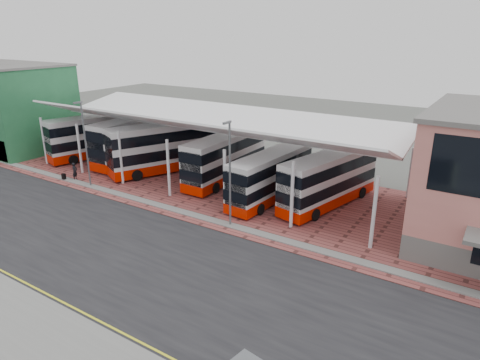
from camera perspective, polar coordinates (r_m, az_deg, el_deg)
The scene contains 19 objects.
ground at distance 29.49m, azimuth -11.55°, elevation -9.52°, with size 140.00×140.00×0.00m, color #4C4E49.
road at distance 28.88m, azimuth -12.94°, elevation -10.27°, with size 120.00×14.00×0.02m, color black.
forecourt at distance 37.92m, azimuth 4.37°, elevation -2.39°, with size 72.00×16.00×0.06m, color brown.
sidewalk at distance 24.95m, azimuth -26.62°, elevation -17.06°, with size 120.00×4.00×0.14m, color slate.
north_kerb at distance 33.62m, azimuth -4.23°, elevation -5.26°, with size 120.00×0.80×0.14m, color slate.
yellow_line_near at distance 25.77m, azimuth -22.73°, elevation -15.31°, with size 120.00×0.12×0.01m, color yellow.
yellow_line_far at distance 25.90m, azimuth -22.18°, elevation -15.04°, with size 120.00×0.12×0.01m, color yellow.
canopy at distance 41.20m, azimuth -4.69°, elevation 7.74°, with size 37.00×11.63×7.07m.
shop_green at distance 57.30m, azimuth -26.32°, elevation 8.41°, with size 6.40×10.20×10.22m.
lamp_west at distance 41.81m, azimuth -19.94°, elevation 4.79°, with size 0.16×0.90×8.07m.
lamp_east at distance 31.02m, azimuth -1.38°, elevation 1.16°, with size 0.16×0.90×8.07m.
bus_0 at distance 52.50m, azimuth -18.39°, elevation 5.58°, with size 5.73×11.86×4.77m.
bus_1 at distance 49.37m, azimuth -13.42°, elevation 5.32°, with size 3.17×12.07×4.96m.
bus_2 at distance 45.01m, azimuth -9.74°, elevation 4.25°, with size 7.60×12.11×4.97m.
bus_3 at distance 41.56m, azimuth -1.95°, elevation 2.94°, with size 2.84×11.01×4.53m.
bus_4 at distance 36.77m, azimuth 4.09°, elevation 0.41°, with size 3.08×10.30×4.19m.
bus_5 at distance 36.33m, azimuth 11.78°, elevation 0.00°, with size 4.82×11.02×4.43m.
pedestrian at distance 45.05m, azimuth -21.16°, elevation 1.09°, with size 0.64×0.42×1.75m, color black.
suitcase at distance 45.55m, azimuth -22.44°, elevation 0.39°, with size 0.38×0.27×0.66m, color black.
Camera 1 is at (18.55, -18.11, 14.04)m, focal length 32.00 mm.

